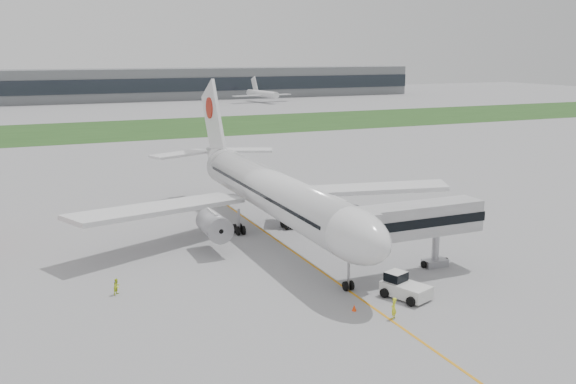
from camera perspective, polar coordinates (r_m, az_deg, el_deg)
name	(u,v)px	position (r m, az deg, el deg)	size (l,w,h in m)	color
ground	(285,246)	(73.57, -0.23, -4.85)	(600.00, 600.00, 0.00)	gray
apron_markings	(304,259)	(69.22, 1.40, -5.98)	(70.00, 70.00, 0.04)	orange
grass_strip	(120,130)	(187.97, -14.75, 5.37)	(600.00, 50.00, 0.02)	#21451A
terminal_building	(79,86)	(296.19, -18.12, 8.97)	(320.00, 22.30, 14.00)	slate
airliner	(269,190)	(76.49, -1.66, 0.21)	(48.13, 53.95, 17.88)	silver
pushback_tug	(403,286)	(59.56, 10.21, -8.27)	(4.06, 4.85, 2.19)	silver
jet_bridge	(407,222)	(64.35, 10.55, -2.64)	(15.62, 4.57, 7.23)	#B4B4B7
safety_cone_left	(354,308)	(56.24, 5.90, -10.20)	(0.41, 0.41, 0.56)	#FF400D
safety_cone_right	(420,292)	(60.56, 11.67, -8.68)	(0.45, 0.45, 0.62)	#FF400D
ground_crew_near	(394,308)	(54.96, 9.37, -10.15)	(0.67, 0.44, 1.83)	#E7F829
ground_crew_far	(117,286)	(61.37, -14.97, -8.12)	(0.74, 0.58, 1.52)	#D0ED27
distant_aircraft_right	(262,102)	(280.78, -2.30, 7.98)	(27.33, 24.12, 10.45)	silver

